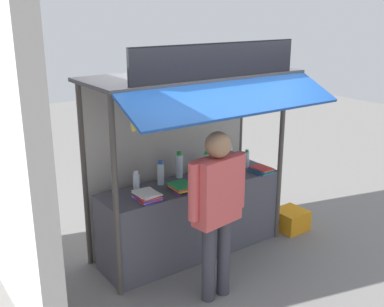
# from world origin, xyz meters

# --- Properties ---
(ground_plane) EXTENTS (20.00, 20.00, 0.00)m
(ground_plane) POSITION_xyz_m (0.00, 0.00, 0.00)
(ground_plane) COLOR slate
(stall_counter) EXTENTS (2.23, 0.60, 0.90)m
(stall_counter) POSITION_xyz_m (0.00, 0.00, 0.45)
(stall_counter) COLOR #4C4C56
(stall_counter) RESTS_ON ground
(stall_structure) EXTENTS (2.43, 1.50, 2.51)m
(stall_structure) POSITION_xyz_m (0.00, 0.11, 1.52)
(stall_structure) COLOR #4C4742
(stall_structure) RESTS_ON ground
(water_bottle_left) EXTENTS (0.07, 0.07, 0.26)m
(water_bottle_left) POSITION_xyz_m (-0.68, 0.08, 1.02)
(water_bottle_left) COLOR silver
(water_bottle_left) RESTS_ON stall_counter
(water_bottle_back_left) EXTENTS (0.08, 0.08, 0.30)m
(water_bottle_back_left) POSITION_xyz_m (0.72, 0.20, 1.04)
(water_bottle_back_left) COLOR silver
(water_bottle_back_left) RESTS_ON stall_counter
(water_bottle_center) EXTENTS (0.06, 0.06, 0.23)m
(water_bottle_center) POSITION_xyz_m (0.88, 0.05, 1.01)
(water_bottle_center) COLOR silver
(water_bottle_center) RESTS_ON stall_counter
(water_bottle_back_right) EXTENTS (0.09, 0.09, 0.32)m
(water_bottle_back_right) POSITION_xyz_m (-0.03, 0.23, 1.05)
(water_bottle_back_right) COLOR silver
(water_bottle_back_right) RESTS_ON stall_counter
(water_bottle_mid_left) EXTENTS (0.08, 0.08, 0.30)m
(water_bottle_mid_left) POSITION_xyz_m (0.29, 0.11, 1.04)
(water_bottle_mid_left) COLOR silver
(water_bottle_mid_left) RESTS_ON stall_counter
(water_bottle_far_left) EXTENTS (0.08, 0.08, 0.28)m
(water_bottle_far_left) POSITION_xyz_m (-0.33, 0.15, 1.03)
(water_bottle_far_left) COLOR silver
(water_bottle_far_left) RESTS_ON stall_counter
(magazine_stack_front_right) EXTENTS (0.26, 0.29, 0.07)m
(magazine_stack_front_right) POSITION_xyz_m (-0.23, -0.14, 0.94)
(magazine_stack_front_right) COLOR purple
(magazine_stack_front_right) RESTS_ON stall_counter
(magazine_stack_mid_right) EXTENTS (0.22, 0.28, 0.06)m
(magazine_stack_mid_right) POSITION_xyz_m (0.90, -0.21, 0.93)
(magazine_stack_mid_right) COLOR blue
(magazine_stack_mid_right) RESTS_ON stall_counter
(magazine_stack_rear_center) EXTENTS (0.26, 0.30, 0.08)m
(magazine_stack_rear_center) POSITION_xyz_m (-0.68, -0.15, 0.94)
(magazine_stack_rear_center) COLOR blue
(magazine_stack_rear_center) RESTS_ON stall_counter
(banana_bunch_inner_left) EXTENTS (0.12, 0.11, 0.31)m
(banana_bunch_inner_left) POSITION_xyz_m (0.71, -0.40, 1.81)
(banana_bunch_inner_left) COLOR #332D23
(banana_bunch_leftmost) EXTENTS (0.09, 0.09, 0.29)m
(banana_bunch_leftmost) POSITION_xyz_m (-0.71, -0.40, 1.81)
(banana_bunch_leftmost) COLOR #332D23
(banana_bunch_inner_right) EXTENTS (0.12, 0.11, 0.29)m
(banana_bunch_inner_right) POSITION_xyz_m (-0.06, -0.40, 1.82)
(banana_bunch_inner_right) COLOR #332D23
(banana_bunch_rightmost) EXTENTS (0.09, 0.09, 0.29)m
(banana_bunch_rightmost) POSITION_xyz_m (-0.93, -0.40, 1.80)
(banana_bunch_rightmost) COLOR #332D23
(vendor_person) EXTENTS (0.66, 0.28, 1.75)m
(vendor_person) POSITION_xyz_m (-0.33, -0.89, 1.05)
(vendor_person) COLOR #383842
(vendor_person) RESTS_ON ground
(plastic_crate) EXTENTS (0.39, 0.39, 0.27)m
(plastic_crate) POSITION_xyz_m (1.43, -0.25, 0.13)
(plastic_crate) COLOR orange
(plastic_crate) RESTS_ON ground
(neighbour_wall) EXTENTS (0.20, 2.40, 3.04)m
(neighbour_wall) POSITION_xyz_m (-1.97, 0.30, 1.52)
(neighbour_wall) COLOR beige
(neighbour_wall) RESTS_ON ground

